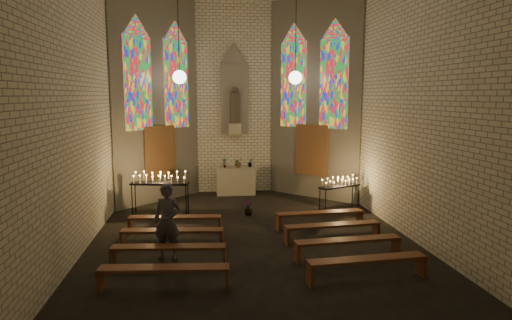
{
  "coord_description": "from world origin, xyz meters",
  "views": [
    {
      "loc": [
        -1.23,
        -10.98,
        3.62
      ],
      "look_at": [
        0.25,
        1.28,
        1.86
      ],
      "focal_mm": 32.0,
      "sensor_mm": 36.0,
      "label": 1
    }
  ],
  "objects_px": {
    "votive_stand_left": "(160,180)",
    "visitor": "(167,221)",
    "votive_stand_right": "(340,184)",
    "aisle_flower_pot": "(248,208)",
    "altar": "(236,181)"
  },
  "relations": [
    {
      "from": "votive_stand_left",
      "to": "visitor",
      "type": "distance_m",
      "value": 3.76
    },
    {
      "from": "aisle_flower_pot",
      "to": "votive_stand_right",
      "type": "distance_m",
      "value": 2.93
    },
    {
      "from": "visitor",
      "to": "votive_stand_right",
      "type": "bearing_deg",
      "value": 49.27
    },
    {
      "from": "votive_stand_left",
      "to": "votive_stand_right",
      "type": "bearing_deg",
      "value": 6.63
    },
    {
      "from": "altar",
      "to": "aisle_flower_pot",
      "type": "distance_m",
      "value": 3.02
    },
    {
      "from": "votive_stand_right",
      "to": "votive_stand_left",
      "type": "bearing_deg",
      "value": 152.58
    },
    {
      "from": "votive_stand_left",
      "to": "votive_stand_right",
      "type": "xyz_separation_m",
      "value": [
        5.49,
        -0.24,
        -0.19
      ]
    },
    {
      "from": "altar",
      "to": "visitor",
      "type": "bearing_deg",
      "value": -107.28
    },
    {
      "from": "aisle_flower_pot",
      "to": "votive_stand_left",
      "type": "distance_m",
      "value": 2.79
    },
    {
      "from": "aisle_flower_pot",
      "to": "visitor",
      "type": "xyz_separation_m",
      "value": [
        -2.16,
        -3.47,
        0.63
      ]
    },
    {
      "from": "votive_stand_right",
      "to": "aisle_flower_pot",
      "type": "bearing_deg",
      "value": 155.35
    },
    {
      "from": "altar",
      "to": "votive_stand_left",
      "type": "distance_m",
      "value": 3.76
    },
    {
      "from": "votive_stand_left",
      "to": "votive_stand_right",
      "type": "relative_size",
      "value": 1.23
    },
    {
      "from": "aisle_flower_pot",
      "to": "votive_stand_right",
      "type": "xyz_separation_m",
      "value": [
        2.85,
        0.01,
        0.68
      ]
    },
    {
      "from": "aisle_flower_pot",
      "to": "visitor",
      "type": "distance_m",
      "value": 4.13
    }
  ]
}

